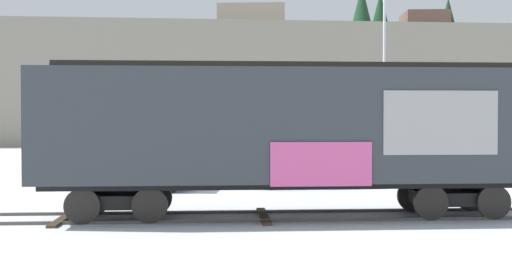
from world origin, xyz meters
The scene contains 7 objects.
ground_plane centered at (0.00, 0.00, 0.00)m, with size 260.00×260.00×0.00m, color silver.
track centered at (1.37, -0.02, 0.04)m, with size 60.02×3.16×0.08m.
freight_car centered at (0.60, 0.00, 2.42)m, with size 13.34×3.23×4.21m.
flagpole centered at (6.91, 11.09, 6.42)m, with size 1.11×1.29×10.06m.
hillside centered at (0.09, 55.73, 5.69)m, with size 128.32×37.23×16.08m.
parked_car_silver centered at (-4.21, 6.40, 0.82)m, with size 4.51×2.51×1.61m.
parked_car_green centered at (2.14, 6.86, 0.84)m, with size 4.10×2.00×1.71m.
Camera 1 is at (-1.74, -16.05, 2.77)m, focal length 42.02 mm.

